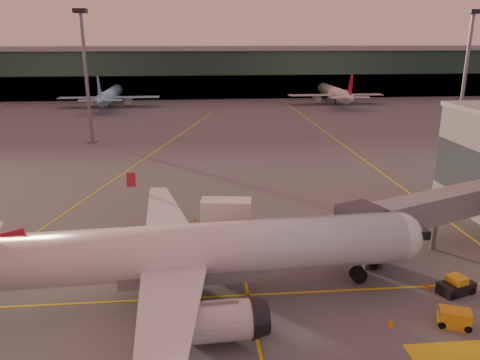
{
  "coord_description": "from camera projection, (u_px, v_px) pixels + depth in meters",
  "views": [
    {
      "loc": [
        1.15,
        -29.06,
        20.52
      ],
      "look_at": [
        5.85,
        21.33,
        5.0
      ],
      "focal_mm": 35.0,
      "sensor_mm": 36.0,
      "label": 1
    }
  ],
  "objects": [
    {
      "name": "ground",
      "position": [
        187.0,
        335.0,
        33.57
      ],
      "size": [
        600.0,
        600.0,
        0.0
      ],
      "primitive_type": "plane",
      "color": "#4C4F54",
      "rests_on": "ground"
    },
    {
      "name": "taxi_markings",
      "position": [
        145.0,
        170.0,
        75.27
      ],
      "size": [
        100.12,
        173.0,
        0.01
      ],
      "color": "yellow",
      "rests_on": "ground"
    },
    {
      "name": "terminal",
      "position": [
        192.0,
        71.0,
        165.98
      ],
      "size": [
        400.0,
        20.0,
        17.6
      ],
      "color": "#19382D",
      "rests_on": "ground"
    },
    {
      "name": "mast_west_near",
      "position": [
        85.0,
        67.0,
        90.27
      ],
      "size": [
        2.4,
        2.4,
        25.6
      ],
      "color": "slate",
      "rests_on": "ground"
    },
    {
      "name": "mast_east_near",
      "position": [
        466.0,
        67.0,
        93.12
      ],
      "size": [
        2.4,
        2.4,
        25.6
      ],
      "color": "slate",
      "rests_on": "ground"
    },
    {
      "name": "distant_aircraft_row",
      "position": [
        14.0,
        108.0,
        141.13
      ],
      "size": [
        225.0,
        34.0,
        13.0
      ],
      "color": "#88C1E4",
      "rests_on": "ground"
    },
    {
      "name": "main_airplane",
      "position": [
        184.0,
        253.0,
        37.13
      ],
      "size": [
        41.35,
        37.25,
        12.48
      ],
      "rotation": [
        0.0,
        0.0,
        0.06
      ],
      "color": "silver",
      "rests_on": "ground"
    },
    {
      "name": "jet_bridge",
      "position": [
        447.0,
        207.0,
        46.65
      ],
      "size": [
        22.93,
        11.8,
        6.08
      ],
      "color": "slate",
      "rests_on": "ground"
    },
    {
      "name": "catering_truck",
      "position": [
        227.0,
        216.0,
        49.65
      ],
      "size": [
        5.54,
        3.01,
        4.11
      ],
      "rotation": [
        0.0,
        0.0,
        -0.13
      ],
      "color": "#BE431B",
      "rests_on": "ground"
    },
    {
      "name": "gpu_cart",
      "position": [
        454.0,
        318.0,
        34.46
      ],
      "size": [
        2.59,
        2.07,
        1.32
      ],
      "rotation": [
        0.0,
        0.0,
        -0.37
      ],
      "color": "orange",
      "rests_on": "ground"
    },
    {
      "name": "pushback_tug",
      "position": [
        456.0,
        286.0,
        38.94
      ],
      "size": [
        3.32,
        2.43,
        1.53
      ],
      "rotation": [
        0.0,
        0.0,
        0.32
      ],
      "color": "black",
      "rests_on": "ground"
    },
    {
      "name": "cone_nose",
      "position": [
        427.0,
        285.0,
        39.78
      ],
      "size": [
        0.46,
        0.46,
        0.58
      ],
      "color": "orange",
      "rests_on": "ground"
    },
    {
      "name": "cone_wing_left",
      "position": [
        194.0,
        218.0,
        54.58
      ],
      "size": [
        0.41,
        0.41,
        0.52
      ],
      "color": "orange",
      "rests_on": "ground"
    },
    {
      "name": "cone_fwd",
      "position": [
        391.0,
        323.0,
        34.53
      ],
      "size": [
        0.5,
        0.5,
        0.64
      ],
      "color": "orange",
      "rests_on": "ground"
    }
  ]
}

